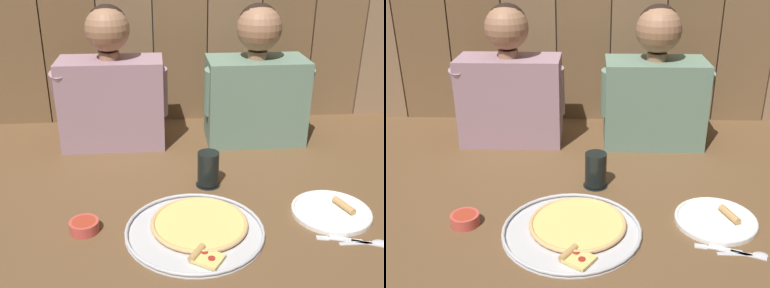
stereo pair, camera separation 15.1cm
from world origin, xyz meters
The scene contains 10 objects.
ground_plane centered at (0.00, 0.00, 0.00)m, with size 3.20×3.20×0.00m, color brown.
pizza_tray centered at (-0.01, -0.13, 0.01)m, with size 0.41×0.41×0.03m.
dinner_plate centered at (0.42, -0.07, 0.01)m, with size 0.25×0.25×0.03m.
drinking_glass centered at (0.06, 0.14, 0.06)m, with size 0.09×0.09×0.12m.
dipping_bowl centered at (-0.34, -0.11, 0.02)m, with size 0.09×0.09×0.03m.
table_fork centered at (0.39, -0.21, 0.00)m, with size 0.13×0.04×0.01m.
table_knife centered at (0.44, -0.22, 0.00)m, with size 0.15×0.07×0.01m.
table_spoon centered at (0.48, -0.23, 0.00)m, with size 0.14×0.03×0.01m.
diner_left centered at (-0.30, 0.54, 0.25)m, with size 0.45×0.21×0.57m.
diner_right centered at (0.30, 0.54, 0.25)m, with size 0.44×0.22×0.57m.
Camera 2 is at (0.03, -1.28, 0.79)m, focal length 43.09 mm.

